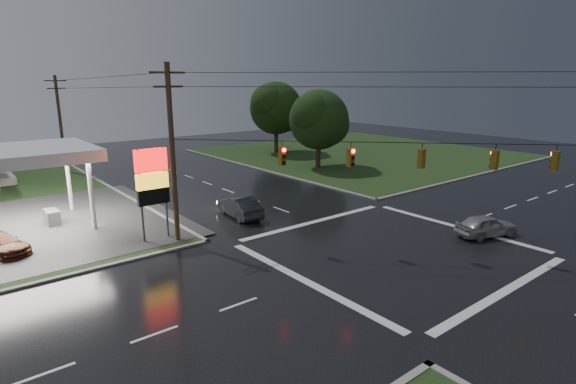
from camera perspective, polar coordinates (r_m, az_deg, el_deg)
ground at (r=28.15m, az=13.08°, el=-7.10°), size 120.00×120.00×0.00m
grass_ne at (r=63.73m, az=9.39°, el=4.89°), size 36.00×36.00×0.08m
pylon_sign at (r=29.08m, az=-16.88°, el=1.59°), size 2.00×0.35×6.00m
utility_pole_nw at (r=28.25m, az=-14.47°, el=4.94°), size 2.20×0.32×11.00m
utility_pole_n at (r=55.37m, az=-26.94°, el=7.87°), size 2.20×0.32×10.50m
traffic_signals at (r=26.55m, az=13.90°, el=6.07°), size 26.87×26.87×1.47m
tree_ne_near at (r=51.87m, az=4.04°, el=9.13°), size 7.99×6.80×8.98m
tree_ne_far at (r=62.94m, az=-1.43°, el=10.58°), size 8.46×7.20×9.80m
car_north at (r=33.74m, az=-6.18°, el=-1.85°), size 2.14×4.89×1.56m
car_crossing at (r=32.22m, az=23.85°, el=-3.91°), size 4.50×2.90×1.42m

